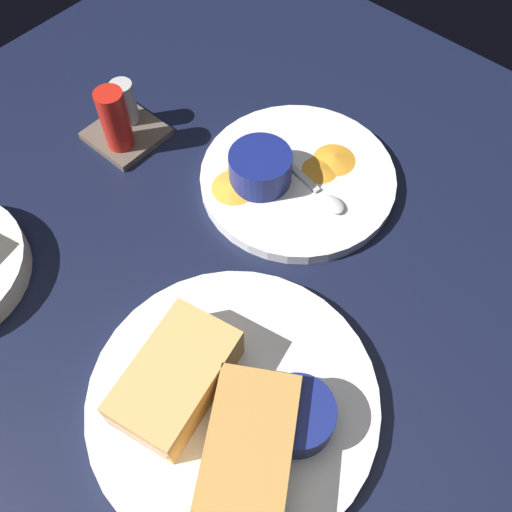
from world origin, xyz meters
TOP-DOWN VIEW (x-y plane):
  - ground_plane at (0.00, 0.00)cm, footprint 110.00×110.00cm
  - plate_sandwich_main at (-8.84, -8.99)cm, footprint 29.17×29.17cm
  - sandwich_half_near at (-11.58, -4.18)cm, footprint 14.40×10.07cm
  - sandwich_half_far at (-11.63, -13.78)cm, footprint 15.05×13.30cm
  - ramekin_dark_sauce at (-6.52, -15.13)cm, footprint 7.19×7.19cm
  - spoon_by_dark_ramekin at (-8.54, -9.85)cm, footprint 4.92×9.74cm
  - plate_chips_companion at (17.65, 4.33)cm, footprint 24.66×24.66cm
  - ramekin_light_gravy at (13.95, 7.41)cm, footprint 7.74×7.74cm
  - spoon_by_gravy_ramekin at (16.75, -0.73)cm, footprint 3.21×9.96cm
  - plantain_chip_scatter at (16.07, 6.17)cm, footprint 18.67×13.75cm
  - condiment_caddy at (8.17, 26.41)cm, footprint 9.00×9.00cm

SIDE VIEW (x-z plane):
  - ground_plane at x=0.00cm, z-range -3.00..0.00cm
  - plate_sandwich_main at x=-8.84cm, z-range 0.00..1.60cm
  - plate_chips_companion at x=17.65cm, z-range 0.00..1.60cm
  - plantain_chip_scatter at x=16.07cm, z-range 1.60..2.20cm
  - spoon_by_dark_ramekin at x=-8.54cm, z-range 1.56..2.36cm
  - spoon_by_gravy_ramekin at x=16.75cm, z-range 1.56..2.36cm
  - condiment_caddy at x=8.17cm, z-range -1.34..8.16cm
  - ramekin_dark_sauce at x=-6.52cm, z-range 1.74..5.39cm
  - ramekin_light_gravy at x=13.95cm, z-range 1.75..5.92cm
  - sandwich_half_near at x=-11.58cm, z-range 1.60..6.40cm
  - sandwich_half_far at x=-11.63cm, z-range 1.60..6.40cm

